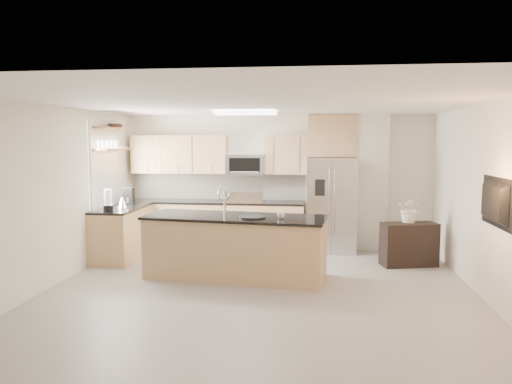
# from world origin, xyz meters

# --- Properties ---
(floor) EXTENTS (6.50, 6.50, 0.00)m
(floor) POSITION_xyz_m (0.00, 0.00, 0.00)
(floor) COLOR #9C9994
(floor) RESTS_ON ground
(ceiling) EXTENTS (6.00, 6.50, 0.02)m
(ceiling) POSITION_xyz_m (0.00, 0.00, 2.60)
(ceiling) COLOR white
(ceiling) RESTS_ON wall_back
(wall_back) EXTENTS (6.00, 0.02, 2.60)m
(wall_back) POSITION_xyz_m (0.00, 3.25, 1.30)
(wall_back) COLOR silver
(wall_back) RESTS_ON floor
(wall_front) EXTENTS (6.00, 0.02, 2.60)m
(wall_front) POSITION_xyz_m (0.00, -3.25, 1.30)
(wall_front) COLOR silver
(wall_front) RESTS_ON floor
(wall_left) EXTENTS (0.02, 6.50, 2.60)m
(wall_left) POSITION_xyz_m (-3.00, 0.00, 1.30)
(wall_left) COLOR silver
(wall_left) RESTS_ON floor
(wall_right) EXTENTS (0.02, 6.50, 2.60)m
(wall_right) POSITION_xyz_m (3.00, 0.00, 1.30)
(wall_right) COLOR silver
(wall_right) RESTS_ON floor
(back_counter) EXTENTS (3.55, 0.66, 1.44)m
(back_counter) POSITION_xyz_m (-1.23, 2.93, 0.47)
(back_counter) COLOR tan
(back_counter) RESTS_ON floor
(left_counter) EXTENTS (0.66, 1.50, 0.92)m
(left_counter) POSITION_xyz_m (-2.67, 1.85, 0.46)
(left_counter) COLOR tan
(left_counter) RESTS_ON floor
(range) EXTENTS (0.76, 0.64, 1.14)m
(range) POSITION_xyz_m (-0.60, 2.92, 0.47)
(range) COLOR black
(range) RESTS_ON floor
(upper_cabinets) EXTENTS (3.50, 0.33, 0.75)m
(upper_cabinets) POSITION_xyz_m (-1.30, 3.09, 1.83)
(upper_cabinets) COLOR tan
(upper_cabinets) RESTS_ON wall_back
(microwave) EXTENTS (0.76, 0.40, 0.40)m
(microwave) POSITION_xyz_m (-0.60, 3.04, 1.63)
(microwave) COLOR #B2B2B4
(microwave) RESTS_ON upper_cabinets
(refrigerator) EXTENTS (0.92, 0.78, 1.78)m
(refrigerator) POSITION_xyz_m (1.06, 2.87, 0.89)
(refrigerator) COLOR #B2B2B4
(refrigerator) RESTS_ON floor
(partition_column) EXTENTS (0.60, 0.30, 2.60)m
(partition_column) POSITION_xyz_m (1.82, 3.10, 1.30)
(partition_column) COLOR silver
(partition_column) RESTS_ON floor
(window) EXTENTS (0.04, 1.15, 1.65)m
(window) POSITION_xyz_m (-2.98, 1.85, 1.65)
(window) COLOR white
(window) RESTS_ON wall_left
(shelf_lower) EXTENTS (0.30, 1.20, 0.04)m
(shelf_lower) POSITION_xyz_m (-2.85, 1.95, 1.95)
(shelf_lower) COLOR #945E3B
(shelf_lower) RESTS_ON wall_left
(shelf_upper) EXTENTS (0.30, 1.20, 0.04)m
(shelf_upper) POSITION_xyz_m (-2.85, 1.95, 2.32)
(shelf_upper) COLOR #945E3B
(shelf_upper) RESTS_ON wall_left
(ceiling_fixture) EXTENTS (1.00, 0.50, 0.06)m
(ceiling_fixture) POSITION_xyz_m (-0.40, 1.60, 2.56)
(ceiling_fixture) COLOR white
(ceiling_fixture) RESTS_ON ceiling
(island) EXTENTS (2.87, 1.32, 1.38)m
(island) POSITION_xyz_m (-0.45, 0.84, 0.48)
(island) COLOR tan
(island) RESTS_ON floor
(credenza) EXTENTS (0.98, 0.60, 0.73)m
(credenza) POSITION_xyz_m (2.34, 1.88, 0.36)
(credenza) COLOR black
(credenza) RESTS_ON floor
(cup) EXTENTS (0.12, 0.12, 0.09)m
(cup) POSITION_xyz_m (0.26, 0.69, 1.00)
(cup) COLOR silver
(cup) RESTS_ON island
(platter) EXTENTS (0.52, 0.52, 0.02)m
(platter) POSITION_xyz_m (-0.17, 0.70, 0.97)
(platter) COLOR black
(platter) RESTS_ON island
(blender) EXTENTS (0.16, 0.16, 0.38)m
(blender) POSITION_xyz_m (-2.67, 1.28, 1.08)
(blender) COLOR black
(blender) RESTS_ON left_counter
(kettle) EXTENTS (0.19, 0.19, 0.24)m
(kettle) POSITION_xyz_m (-2.62, 1.77, 1.03)
(kettle) COLOR #B2B2B4
(kettle) RESTS_ON left_counter
(coffee_maker) EXTENTS (0.19, 0.22, 0.31)m
(coffee_maker) POSITION_xyz_m (-2.69, 2.27, 1.07)
(coffee_maker) COLOR black
(coffee_maker) RESTS_ON left_counter
(bowl) EXTENTS (0.48, 0.48, 0.10)m
(bowl) POSITION_xyz_m (-2.85, 2.15, 2.39)
(bowl) COLOR #B2B2B4
(bowl) RESTS_ON shelf_upper
(flower_vase) EXTENTS (0.79, 0.73, 0.71)m
(flower_vase) POSITION_xyz_m (2.35, 1.92, 1.09)
(flower_vase) COLOR silver
(flower_vase) RESTS_ON credenza
(television) EXTENTS (0.14, 1.08, 0.62)m
(television) POSITION_xyz_m (2.91, -0.20, 1.35)
(television) COLOR black
(television) RESTS_ON wall_right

